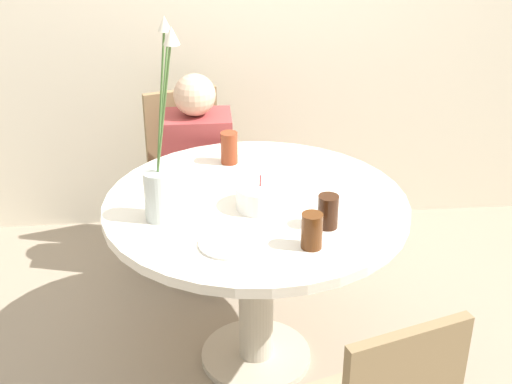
{
  "coord_description": "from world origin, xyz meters",
  "views": [
    {
      "loc": [
        -0.21,
        -2.45,
        2.07
      ],
      "look_at": [
        0.0,
        0.0,
        0.82
      ],
      "focal_mm": 50.0,
      "sensor_mm": 36.0,
      "label": 1
    }
  ],
  "objects_px": {
    "person_woman": "(198,183)",
    "side_plate": "(229,244)",
    "birthday_cake": "(260,196)",
    "chair_right_flank": "(189,169)",
    "drink_glass_2": "(328,212)",
    "drink_glass_0": "(229,148)",
    "flower_vase": "(160,175)",
    "drink_glass_1": "(312,231)"
  },
  "relations": [
    {
      "from": "person_woman",
      "to": "side_plate",
      "type": "bearing_deg",
      "value": -84.5
    },
    {
      "from": "birthday_cake",
      "to": "person_woman",
      "type": "bearing_deg",
      "value": 106.69
    },
    {
      "from": "birthday_cake",
      "to": "side_plate",
      "type": "relative_size",
      "value": 0.89
    },
    {
      "from": "chair_right_flank",
      "to": "birthday_cake",
      "type": "bearing_deg",
      "value": -90.1
    },
    {
      "from": "drink_glass_2",
      "to": "person_woman",
      "type": "relative_size",
      "value": 0.12
    },
    {
      "from": "chair_right_flank",
      "to": "drink_glass_0",
      "type": "bearing_deg",
      "value": -87.4
    },
    {
      "from": "flower_vase",
      "to": "side_plate",
      "type": "xyz_separation_m",
      "value": [
        0.23,
        -0.21,
        -0.17
      ]
    },
    {
      "from": "flower_vase",
      "to": "drink_glass_2",
      "type": "xyz_separation_m",
      "value": [
        0.6,
        -0.11,
        -0.12
      ]
    },
    {
      "from": "drink_glass_0",
      "to": "person_woman",
      "type": "height_order",
      "value": "person_woman"
    },
    {
      "from": "drink_glass_2",
      "to": "person_woman",
      "type": "xyz_separation_m",
      "value": [
        -0.47,
        0.97,
        -0.34
      ]
    },
    {
      "from": "drink_glass_2",
      "to": "side_plate",
      "type": "bearing_deg",
      "value": -164.76
    },
    {
      "from": "drink_glass_0",
      "to": "drink_glass_1",
      "type": "xyz_separation_m",
      "value": [
        0.25,
        -0.73,
        -0.01
      ]
    },
    {
      "from": "birthday_cake",
      "to": "drink_glass_2",
      "type": "xyz_separation_m",
      "value": [
        0.23,
        -0.17,
        0.02
      ]
    },
    {
      "from": "drink_glass_0",
      "to": "birthday_cake",
      "type": "bearing_deg",
      "value": -76.86
    },
    {
      "from": "birthday_cake",
      "to": "flower_vase",
      "type": "relative_size",
      "value": 0.25
    },
    {
      "from": "flower_vase",
      "to": "person_woman",
      "type": "bearing_deg",
      "value": 81.4
    },
    {
      "from": "person_woman",
      "to": "drink_glass_0",
      "type": "bearing_deg",
      "value": -69.56
    },
    {
      "from": "flower_vase",
      "to": "drink_glass_0",
      "type": "height_order",
      "value": "flower_vase"
    },
    {
      "from": "drink_glass_1",
      "to": "person_woman",
      "type": "distance_m",
      "value": 1.22
    },
    {
      "from": "drink_glass_1",
      "to": "person_woman",
      "type": "height_order",
      "value": "person_woman"
    },
    {
      "from": "flower_vase",
      "to": "person_woman",
      "type": "relative_size",
      "value": 0.71
    },
    {
      "from": "chair_right_flank",
      "to": "drink_glass_1",
      "type": "height_order",
      "value": "drink_glass_1"
    },
    {
      "from": "birthday_cake",
      "to": "drink_glass_0",
      "type": "relative_size",
      "value": 1.34
    },
    {
      "from": "side_plate",
      "to": "person_woman",
      "type": "distance_m",
      "value": 1.11
    },
    {
      "from": "side_plate",
      "to": "flower_vase",
      "type": "bearing_deg",
      "value": 137.85
    },
    {
      "from": "flower_vase",
      "to": "drink_glass_1",
      "type": "relative_size",
      "value": 5.84
    },
    {
      "from": "drink_glass_2",
      "to": "person_woman",
      "type": "distance_m",
      "value": 1.13
    },
    {
      "from": "chair_right_flank",
      "to": "side_plate",
      "type": "distance_m",
      "value": 1.26
    },
    {
      "from": "chair_right_flank",
      "to": "drink_glass_2",
      "type": "relative_size",
      "value": 7.21
    },
    {
      "from": "side_plate",
      "to": "drink_glass_0",
      "type": "height_order",
      "value": "drink_glass_0"
    },
    {
      "from": "flower_vase",
      "to": "side_plate",
      "type": "relative_size",
      "value": 3.6
    },
    {
      "from": "birthday_cake",
      "to": "person_woman",
      "type": "distance_m",
      "value": 0.89
    },
    {
      "from": "birthday_cake",
      "to": "chair_right_flank",
      "type": "bearing_deg",
      "value": 106.71
    },
    {
      "from": "flower_vase",
      "to": "side_plate",
      "type": "height_order",
      "value": "flower_vase"
    },
    {
      "from": "chair_right_flank",
      "to": "drink_glass_2",
      "type": "distance_m",
      "value": 1.28
    },
    {
      "from": "chair_right_flank",
      "to": "person_woman",
      "type": "height_order",
      "value": "person_woman"
    },
    {
      "from": "person_woman",
      "to": "drink_glass_1",
      "type": "bearing_deg",
      "value": -70.64
    },
    {
      "from": "drink_glass_1",
      "to": "person_woman",
      "type": "xyz_separation_m",
      "value": [
        -0.39,
        1.1,
        -0.35
      ]
    },
    {
      "from": "birthday_cake",
      "to": "flower_vase",
      "type": "bearing_deg",
      "value": -170.59
    },
    {
      "from": "drink_glass_0",
      "to": "drink_glass_2",
      "type": "xyz_separation_m",
      "value": [
        0.33,
        -0.59,
        -0.01
      ]
    },
    {
      "from": "person_woman",
      "to": "birthday_cake",
      "type": "bearing_deg",
      "value": -73.31
    },
    {
      "from": "birthday_cake",
      "to": "flower_vase",
      "type": "distance_m",
      "value": 0.4
    }
  ]
}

